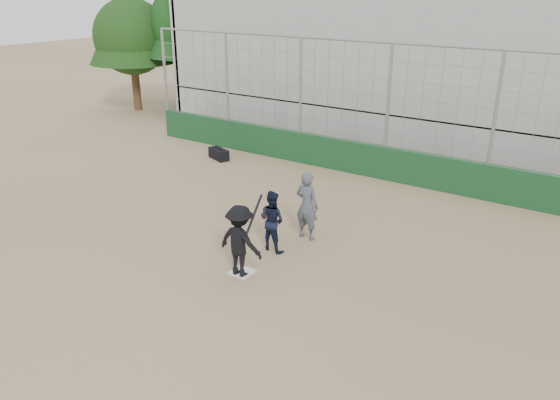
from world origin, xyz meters
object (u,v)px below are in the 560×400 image
Objects in this scene: catcher_crouched at (272,230)px; equipment_bag at (219,154)px; batter_at_plate at (240,241)px; umpire at (307,209)px.

catcher_crouched is 1.08× the size of equipment_bag.
batter_at_plate reaches higher than catcher_crouched.
umpire is at bearing 71.59° from catcher_crouched.
catcher_crouched is at bearing 95.21° from batter_at_plate.
catcher_crouched is (-0.12, 1.28, -0.28)m from batter_at_plate.
equipment_bag is (-5.44, 5.79, -0.58)m from batter_at_plate.
umpire is (0.20, 2.23, -0.03)m from batter_at_plate.
catcher_crouched is at bearing 73.97° from umpire.
equipment_bag is (-5.33, 4.52, -0.31)m from catcher_crouched.
umpire is 1.62× the size of equipment_bag.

